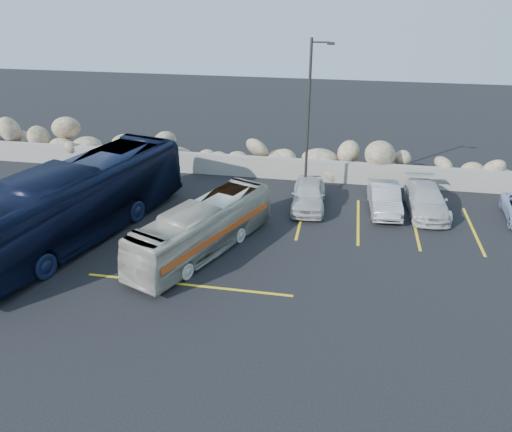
% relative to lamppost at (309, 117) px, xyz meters
% --- Properties ---
extents(ground, '(90.00, 90.00, 0.00)m').
position_rel_lamppost_xyz_m(ground, '(-2.56, -9.50, -4.30)').
color(ground, black).
rests_on(ground, ground).
extents(seawall, '(60.00, 0.40, 1.20)m').
position_rel_lamppost_xyz_m(seawall, '(-2.56, 2.50, -3.70)').
color(seawall, gray).
rests_on(seawall, ground).
extents(riprap_pile, '(54.00, 2.80, 2.60)m').
position_rel_lamppost_xyz_m(riprap_pile, '(-2.56, 3.70, -3.00)').
color(riprap_pile, '#877159').
rests_on(riprap_pile, ground).
extents(parking_lines, '(18.16, 9.36, 0.01)m').
position_rel_lamppost_xyz_m(parking_lines, '(2.09, -3.93, -4.29)').
color(parking_lines, yellow).
rests_on(parking_lines, ground).
extents(lamppost, '(1.14, 0.18, 8.00)m').
position_rel_lamppost_xyz_m(lamppost, '(0.00, 0.00, 0.00)').
color(lamppost, '#302E2B').
rests_on(lamppost, ground).
extents(vintage_bus, '(4.65, 7.91, 2.17)m').
position_rel_lamppost_xyz_m(vintage_bus, '(-3.67, -6.69, -3.21)').
color(vintage_bus, beige).
rests_on(vintage_bus, ground).
extents(tour_coach, '(5.88, 12.48, 3.39)m').
position_rel_lamppost_xyz_m(tour_coach, '(-9.43, -6.41, -2.60)').
color(tour_coach, black).
rests_on(tour_coach, ground).
extents(car_a, '(1.81, 4.12, 1.38)m').
position_rel_lamppost_xyz_m(car_a, '(0.25, -1.30, -3.61)').
color(car_a, silver).
rests_on(car_a, ground).
extents(car_b, '(1.64, 4.04, 1.31)m').
position_rel_lamppost_xyz_m(car_b, '(3.97, -1.00, -3.64)').
color(car_b, '#ABACB0').
rests_on(car_b, ground).
extents(car_c, '(2.11, 4.56, 1.29)m').
position_rel_lamppost_xyz_m(car_c, '(5.96, -0.80, -3.65)').
color(car_c, silver).
rests_on(car_c, ground).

